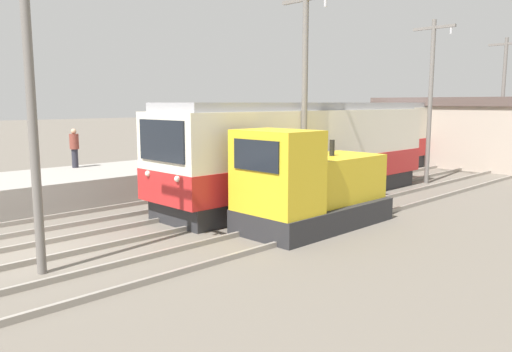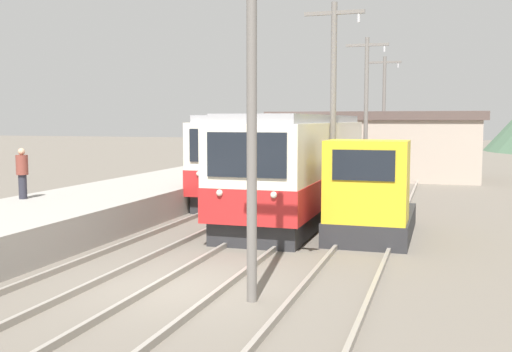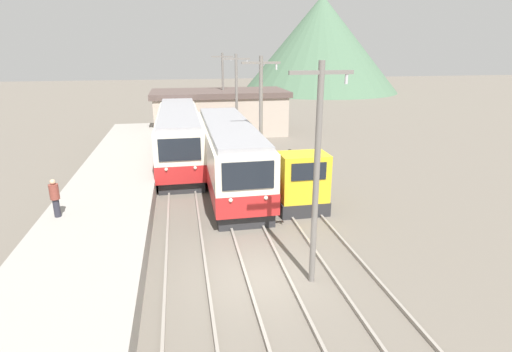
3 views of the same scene
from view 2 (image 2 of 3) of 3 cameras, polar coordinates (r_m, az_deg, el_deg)
The scene contains 13 objects.
ground_plane at distance 13.07m, azimuth -7.03°, elevation -10.55°, with size 200.00×200.00×0.00m, color #665E54.
track_left at distance 14.29m, azimuth -16.70°, elevation -9.06°, with size 1.54×60.00×0.14m.
track_center at distance 12.97m, azimuth -6.22°, elevation -10.34°, with size 1.54×60.00×0.14m.
track_right at distance 12.13m, azimuth 7.15°, elevation -11.47°, with size 1.54×60.00×0.14m.
commuter_train_left at distance 28.90m, azimuth 1.60°, elevation 1.74°, with size 2.84×14.82×3.74m.
commuter_train_center at distance 22.33m, azimuth 4.29°, elevation 0.64°, with size 2.84×13.05×3.74m.
shunting_locomotive at distance 18.65m, azimuth 10.99°, elevation -2.02°, with size 2.40×5.05×3.00m.
catenary_mast_near at distance 11.55m, azimuth -0.38°, elevation 7.65°, with size 2.00×0.20×7.42m.
catenary_mast_mid at distance 20.22m, azimuth 7.38°, elevation 6.64°, with size 2.00×0.20×7.42m.
catenary_mast_far at distance 29.03m, azimuth 10.45°, elevation 6.21°, with size 2.00×0.20×7.42m.
catenary_mast_distant at distance 37.88m, azimuth 12.08°, elevation 5.97°, with size 2.00×0.20×7.42m.
person_on_platform at distance 20.81m, azimuth -21.38°, elevation 0.40°, with size 0.38×0.38×1.65m.
station_building at distance 37.67m, azimuth 11.36°, elevation 2.96°, with size 12.60×6.30×4.05m.
Camera 2 is at (5.22, -11.44, 3.58)m, focal length 42.00 mm.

